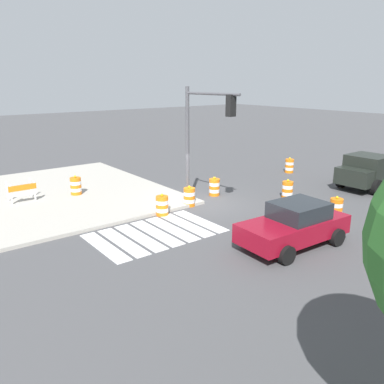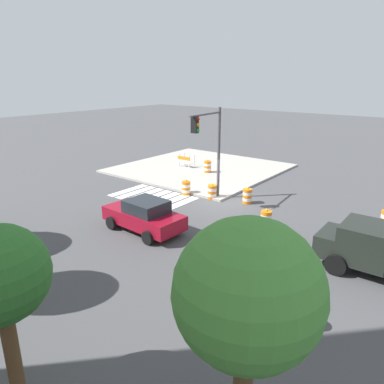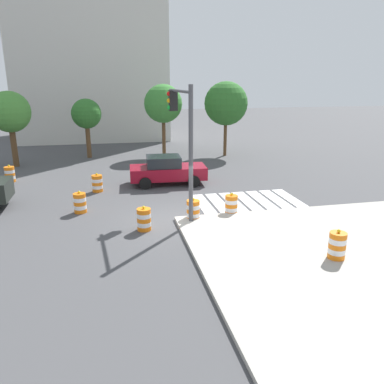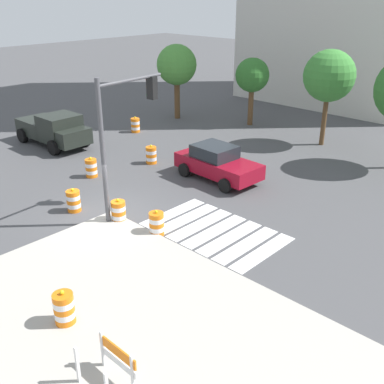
{
  "view_description": "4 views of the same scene",
  "coord_description": "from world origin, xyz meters",
  "px_view_note": "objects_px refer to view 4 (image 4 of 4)",
  "views": [
    {
      "loc": [
        11.86,
        14.36,
        5.93
      ],
      "look_at": [
        2.41,
        2.11,
        1.51
      ],
      "focal_mm": 36.83,
      "sensor_mm": 36.0,
      "label": 1
    },
    {
      "loc": [
        -11.53,
        17.63,
        7.32
      ],
      "look_at": [
        0.02,
        2.81,
        1.36
      ],
      "focal_mm": 33.92,
      "sensor_mm": 36.0,
      "label": 2
    },
    {
      "loc": [
        -2.56,
        -15.38,
        5.88
      ],
      "look_at": [
        0.9,
        0.58,
        1.03
      ],
      "focal_mm": 36.08,
      "sensor_mm": 36.0,
      "label": 3
    },
    {
      "loc": [
        13.9,
        -9.9,
        8.42
      ],
      "look_at": [
        2.19,
        2.46,
        0.87
      ],
      "focal_mm": 42.87,
      "sensor_mm": 36.0,
      "label": 4
    }
  ],
  "objects_px": {
    "traffic_light_pole": "(124,121)",
    "street_tree_streetside_near": "(252,76)",
    "traffic_barrel_on_sidewalk": "(64,308)",
    "street_tree_corner_lot": "(329,76)",
    "sports_car": "(217,163)",
    "traffic_barrel_median_near": "(157,224)",
    "street_tree_streetside_far": "(177,65)",
    "traffic_barrel_crosswalk_end": "(74,201)",
    "pickup_truck": "(55,129)",
    "traffic_barrel_lane_center": "(151,155)",
    "traffic_barrel_far_curb": "(119,212)",
    "traffic_barrel_near_corner": "(91,168)",
    "construction_barricade": "(112,361)",
    "traffic_barrel_opposite_curb": "(135,125)"
  },
  "relations": [
    {
      "from": "construction_barricade",
      "to": "street_tree_corner_lot",
      "type": "height_order",
      "value": "street_tree_corner_lot"
    },
    {
      "from": "street_tree_streetside_near",
      "to": "street_tree_corner_lot",
      "type": "bearing_deg",
      "value": -5.99
    },
    {
      "from": "sports_car",
      "to": "traffic_barrel_crosswalk_end",
      "type": "xyz_separation_m",
      "value": [
        -1.97,
        -6.78,
        -0.36
      ]
    },
    {
      "from": "sports_car",
      "to": "traffic_light_pole",
      "type": "height_order",
      "value": "traffic_light_pole"
    },
    {
      "from": "traffic_barrel_lane_center",
      "to": "traffic_barrel_on_sidewalk",
      "type": "height_order",
      "value": "traffic_barrel_on_sidewalk"
    },
    {
      "from": "traffic_light_pole",
      "to": "street_tree_streetside_near",
      "type": "relative_size",
      "value": 1.25
    },
    {
      "from": "pickup_truck",
      "to": "street_tree_corner_lot",
      "type": "relative_size",
      "value": 0.95
    },
    {
      "from": "traffic_barrel_opposite_curb",
      "to": "construction_barricade",
      "type": "xyz_separation_m",
      "value": [
        15.5,
        -13.72,
        0.27
      ]
    },
    {
      "from": "traffic_light_pole",
      "to": "street_tree_corner_lot",
      "type": "distance_m",
      "value": 13.72
    },
    {
      "from": "traffic_barrel_near_corner",
      "to": "construction_barricade",
      "type": "distance_m",
      "value": 13.31
    },
    {
      "from": "traffic_barrel_far_curb",
      "to": "street_tree_corner_lot",
      "type": "xyz_separation_m",
      "value": [
        0.85,
        14.42,
        3.53
      ]
    },
    {
      "from": "traffic_barrel_near_corner",
      "to": "traffic_barrel_crosswalk_end",
      "type": "bearing_deg",
      "value": -46.04
    },
    {
      "from": "pickup_truck",
      "to": "street_tree_corner_lot",
      "type": "xyz_separation_m",
      "value": [
        11.22,
        10.87,
        3.02
      ]
    },
    {
      "from": "pickup_truck",
      "to": "traffic_barrel_lane_center",
      "type": "height_order",
      "value": "pickup_truck"
    },
    {
      "from": "traffic_barrel_lane_center",
      "to": "street_tree_streetside_far",
      "type": "xyz_separation_m",
      "value": [
        -5.6,
        7.51,
        3.21
      ]
    },
    {
      "from": "traffic_barrel_median_near",
      "to": "street_tree_streetside_near",
      "type": "bearing_deg",
      "value": 114.46
    },
    {
      "from": "traffic_barrel_crosswalk_end",
      "to": "traffic_barrel_far_curb",
      "type": "bearing_deg",
      "value": 16.51
    },
    {
      "from": "traffic_barrel_median_near",
      "to": "traffic_barrel_far_curb",
      "type": "height_order",
      "value": "same"
    },
    {
      "from": "traffic_barrel_crosswalk_end",
      "to": "traffic_barrel_on_sidewalk",
      "type": "bearing_deg",
      "value": -35.08
    },
    {
      "from": "construction_barricade",
      "to": "traffic_light_pole",
      "type": "distance_m",
      "value": 9.47
    },
    {
      "from": "traffic_barrel_opposite_curb",
      "to": "street_tree_streetside_far",
      "type": "bearing_deg",
      "value": 97.19
    },
    {
      "from": "traffic_barrel_far_curb",
      "to": "construction_barricade",
      "type": "distance_m",
      "value": 8.21
    },
    {
      "from": "traffic_barrel_crosswalk_end",
      "to": "traffic_light_pole",
      "type": "relative_size",
      "value": 0.19
    },
    {
      "from": "construction_barricade",
      "to": "street_tree_streetside_near",
      "type": "xyz_separation_m",
      "value": [
        -11.23,
        20.2,
        2.54
      ]
    },
    {
      "from": "traffic_barrel_median_near",
      "to": "street_tree_streetside_near",
      "type": "relative_size",
      "value": 0.23
    },
    {
      "from": "traffic_barrel_crosswalk_end",
      "to": "traffic_barrel_far_curb",
      "type": "height_order",
      "value": "same"
    },
    {
      "from": "traffic_barrel_near_corner",
      "to": "traffic_light_pole",
      "type": "bearing_deg",
      "value": -16.54
    },
    {
      "from": "street_tree_corner_lot",
      "to": "traffic_barrel_on_sidewalk",
      "type": "bearing_deg",
      "value": -81.31
    },
    {
      "from": "pickup_truck",
      "to": "traffic_barrel_near_corner",
      "type": "bearing_deg",
      "value": -14.68
    },
    {
      "from": "traffic_barrel_median_near",
      "to": "street_tree_streetside_far",
      "type": "xyz_separation_m",
      "value": [
        -11.49,
        12.53,
        3.21
      ]
    },
    {
      "from": "traffic_barrel_far_curb",
      "to": "traffic_light_pole",
      "type": "xyz_separation_m",
      "value": [
        -0.29,
        0.76,
        3.46
      ]
    },
    {
      "from": "traffic_barrel_opposite_curb",
      "to": "sports_car",
      "type": "bearing_deg",
      "value": -15.04
    },
    {
      "from": "traffic_barrel_crosswalk_end",
      "to": "construction_barricade",
      "type": "distance_m",
      "value": 9.66
    },
    {
      "from": "traffic_barrel_crosswalk_end",
      "to": "pickup_truck",
      "type": "bearing_deg",
      "value": 152.97
    },
    {
      "from": "sports_car",
      "to": "traffic_barrel_on_sidewalk",
      "type": "distance_m",
      "value": 11.65
    },
    {
      "from": "sports_car",
      "to": "traffic_light_pole",
      "type": "distance_m",
      "value": 6.21
    },
    {
      "from": "traffic_barrel_lane_center",
      "to": "traffic_barrel_on_sidewalk",
      "type": "xyz_separation_m",
      "value": [
        7.87,
        -10.19,
        0.15
      ]
    },
    {
      "from": "traffic_barrel_near_corner",
      "to": "traffic_barrel_crosswalk_end",
      "type": "distance_m",
      "value": 3.79
    },
    {
      "from": "pickup_truck",
      "to": "traffic_barrel_crosswalk_end",
      "type": "relative_size",
      "value": 5.07
    },
    {
      "from": "traffic_light_pole",
      "to": "street_tree_streetside_far",
      "type": "height_order",
      "value": "traffic_light_pole"
    },
    {
      "from": "street_tree_corner_lot",
      "to": "street_tree_streetside_near",
      "type": "bearing_deg",
      "value": 174.01
    },
    {
      "from": "construction_barricade",
      "to": "street_tree_corner_lot",
      "type": "relative_size",
      "value": 0.24
    },
    {
      "from": "street_tree_streetside_far",
      "to": "traffic_barrel_on_sidewalk",
      "type": "bearing_deg",
      "value": -52.72
    },
    {
      "from": "traffic_barrel_lane_center",
      "to": "pickup_truck",
      "type": "bearing_deg",
      "value": -163.85
    },
    {
      "from": "traffic_barrel_lane_center",
      "to": "traffic_barrel_far_curb",
      "type": "bearing_deg",
      "value": -52.79
    },
    {
      "from": "traffic_barrel_crosswalk_end",
      "to": "street_tree_corner_lot",
      "type": "bearing_deg",
      "value": 78.73
    },
    {
      "from": "traffic_barrel_far_curb",
      "to": "street_tree_streetside_far",
      "type": "bearing_deg",
      "value": 126.92
    },
    {
      "from": "traffic_barrel_near_corner",
      "to": "traffic_barrel_crosswalk_end",
      "type": "xyz_separation_m",
      "value": [
        2.63,
        -2.73,
        0.0
      ]
    },
    {
      "from": "traffic_barrel_on_sidewalk",
      "to": "street_tree_corner_lot",
      "type": "relative_size",
      "value": 0.19
    },
    {
      "from": "street_tree_streetside_far",
      "to": "traffic_barrel_far_curb",
      "type": "bearing_deg",
      "value": -53.08
    }
  ]
}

